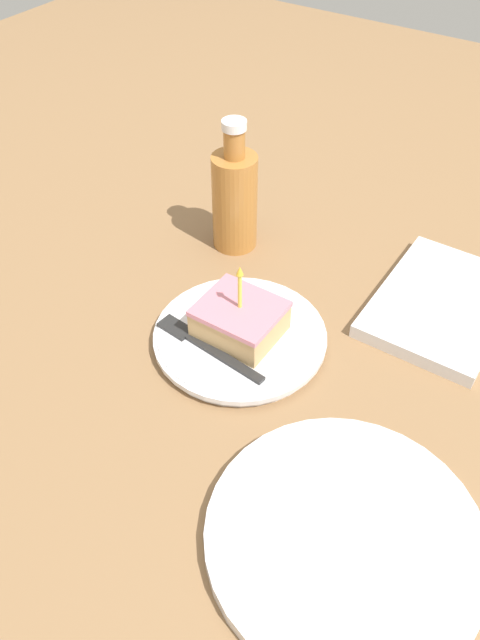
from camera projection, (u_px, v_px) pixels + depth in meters
name	position (u px, v px, depth m)	size (l,w,h in m)	color
ground_plane	(236.00, 343.00, 0.85)	(2.40, 2.40, 0.04)	olive
plate	(240.00, 337.00, 0.81)	(0.23, 0.23, 0.02)	silver
cake_slice	(240.00, 319.00, 0.79)	(0.09, 0.10, 0.11)	tan
fork	(203.00, 344.00, 0.79)	(0.04, 0.17, 0.00)	#262626
bottle	(235.00, 198.00, 0.92)	(0.07, 0.07, 0.20)	#B27233
side_plate	(345.00, 537.00, 0.61)	(0.28, 0.28, 0.02)	silver
marble_board	(442.00, 304.00, 0.86)	(0.23, 0.16, 0.02)	silver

